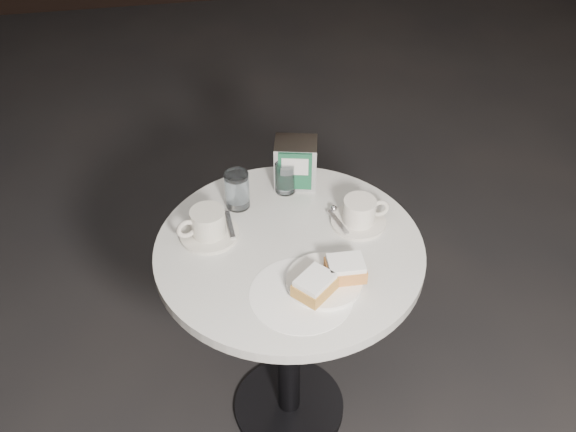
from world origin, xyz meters
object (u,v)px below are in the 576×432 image
(coffee_cup_left, at_px, (208,225))
(water_glass_right, at_px, (285,177))
(cafe_table, at_px, (289,298))
(water_glass_left, at_px, (237,190))
(napkin_dispenser, at_px, (296,163))
(beignet_plate, at_px, (328,279))
(coffee_cup_right, at_px, (360,214))

(coffee_cup_left, distance_m, water_glass_right, 0.28)
(water_glass_right, bearing_deg, cafe_table, -97.44)
(coffee_cup_left, bearing_deg, cafe_table, -38.51)
(cafe_table, bearing_deg, water_glass_left, 120.52)
(water_glass_right, distance_m, napkin_dispenser, 0.05)
(beignet_plate, distance_m, coffee_cup_right, 0.25)
(coffee_cup_right, bearing_deg, cafe_table, -163.97)
(beignet_plate, xyz_separation_m, water_glass_left, (-0.18, 0.34, 0.03))
(beignet_plate, xyz_separation_m, water_glass_right, (-0.04, 0.39, 0.02))
(coffee_cup_right, height_order, napkin_dispenser, napkin_dispenser)
(coffee_cup_right, height_order, water_glass_left, water_glass_left)
(napkin_dispenser, bearing_deg, cafe_table, -90.87)
(water_glass_left, bearing_deg, beignet_plate, -62.70)
(water_glass_right, bearing_deg, coffee_cup_left, -146.36)
(cafe_table, relative_size, napkin_dispenser, 5.40)
(beignet_plate, bearing_deg, coffee_cup_right, 57.27)
(cafe_table, height_order, beignet_plate, beignet_plate)
(coffee_cup_left, height_order, napkin_dispenser, napkin_dispenser)
(coffee_cup_left, relative_size, napkin_dispenser, 1.42)
(cafe_table, bearing_deg, coffee_cup_right, 15.55)
(water_glass_left, bearing_deg, coffee_cup_right, -23.06)
(cafe_table, xyz_separation_m, water_glass_right, (0.03, 0.23, 0.25))
(cafe_table, bearing_deg, beignet_plate, -66.91)
(napkin_dispenser, bearing_deg, coffee_cup_left, -132.23)
(water_glass_left, height_order, water_glass_right, water_glass_left)
(coffee_cup_left, relative_size, water_glass_right, 2.00)
(coffee_cup_left, bearing_deg, water_glass_left, 33.03)
(cafe_table, height_order, coffee_cup_right, coffee_cup_right)
(cafe_table, relative_size, water_glass_left, 6.89)
(coffee_cup_left, distance_m, coffee_cup_right, 0.40)
(coffee_cup_left, bearing_deg, napkin_dispenser, 17.14)
(coffee_cup_left, height_order, water_glass_right, water_glass_right)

